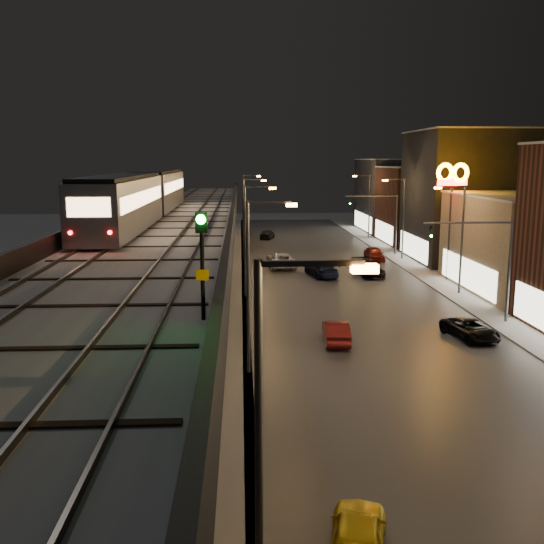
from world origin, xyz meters
name	(u,v)px	position (x,y,z in m)	size (l,w,h in m)	color
ground	(277,517)	(0.00, 0.00, 0.00)	(220.00, 220.00, 0.00)	silver
road_surface	(338,285)	(7.50, 35.00, 0.03)	(17.00, 120.00, 0.06)	#46474D
sidewalk_right	(448,284)	(17.50, 35.00, 0.07)	(4.00, 120.00, 0.14)	#9FA1A8
under_viaduct_pavement	(185,287)	(-6.00, 35.00, 0.03)	(11.00, 120.00, 0.06)	#9FA1A8
elevated_viaduct	(179,228)	(-6.00, 31.84, 5.62)	(9.00, 100.00, 6.30)	black
viaduct_trackbed	(179,218)	(-6.01, 31.97, 6.39)	(8.40, 100.00, 0.32)	#B2B7C1
viaduct_parapet_streetside	(233,212)	(-1.65, 32.00, 6.85)	(0.30, 100.00, 1.10)	black
viaduct_parapet_far	(125,212)	(-10.35, 32.00, 6.85)	(0.30, 100.00, 1.10)	black
building_c	(539,244)	(23.99, 32.00, 4.08)	(12.20, 15.20, 8.16)	gray
building_d	(470,196)	(23.99, 48.00, 7.08)	(12.20, 13.20, 14.16)	black
building_e	(430,205)	(23.99, 62.00, 5.08)	(12.20, 12.20, 10.16)	#4D221B
building_f	(402,195)	(23.99, 76.00, 5.58)	(12.20, 16.20, 11.16)	#26262B
streetlight_left_0	(271,431)	(-0.43, -5.00, 5.24)	(2.57, 0.28, 9.00)	#38383A
streetlight_left_1	(253,275)	(-0.43, 13.00, 5.24)	(2.57, 0.28, 9.00)	#38383A
streetlight_left_2	(248,233)	(-0.43, 31.00, 5.24)	(2.57, 0.28, 9.00)	#38383A
streetlight_right_2	(459,232)	(16.73, 31.00, 5.24)	(2.56, 0.28, 9.00)	#38383A
streetlight_left_3	(246,213)	(-0.43, 49.00, 5.24)	(2.57, 0.28, 9.00)	#38383A
streetlight_right_3	(401,213)	(16.73, 49.00, 5.24)	(2.56, 0.28, 9.00)	#38383A
streetlight_left_4	(245,202)	(-0.43, 67.00, 5.24)	(2.57, 0.28, 9.00)	#38383A
streetlight_right_4	(368,202)	(16.73, 67.00, 5.24)	(2.56, 0.28, 9.00)	#38383A
traffic_light_rig_a	(493,258)	(15.84, 22.00, 4.50)	(6.10, 0.34, 7.00)	#38383A
traffic_light_rig_b	(387,217)	(15.84, 52.00, 4.50)	(6.10, 0.34, 7.00)	#38383A
subway_train	(144,195)	(-8.50, 30.62, 8.33)	(2.88, 35.28, 3.44)	gray
rail_signal	(202,245)	(-2.10, -0.90, 8.74)	(0.35, 0.43, 2.99)	black
car_taxi	(358,538)	(2.12, -2.15, 0.66)	(1.57, 3.89, 1.33)	yellow
car_near_white	(336,332)	(4.68, 18.00, 0.69)	(1.45, 4.17, 1.37)	maroon
car_mid_silver	(281,261)	(3.08, 44.16, 0.77)	(2.55, 5.54, 1.54)	silver
car_mid_dark	(321,270)	(6.59, 39.06, 0.74)	(2.07, 5.09, 1.48)	black
car_far_white	(267,234)	(2.69, 67.46, 0.66)	(1.56, 3.87, 1.32)	black
car_onc_dark	(470,330)	(13.08, 18.27, 0.61)	(2.03, 4.40, 1.22)	black
car_onc_white	(368,269)	(11.10, 39.27, 0.75)	(2.09, 5.14, 1.49)	black
car_onc_red	(374,255)	(13.59, 47.82, 0.77)	(1.82, 4.51, 1.54)	maroon
sign_mcdonalds	(452,184)	(18.00, 36.82, 8.84)	(3.18, 0.87, 10.74)	#38383A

